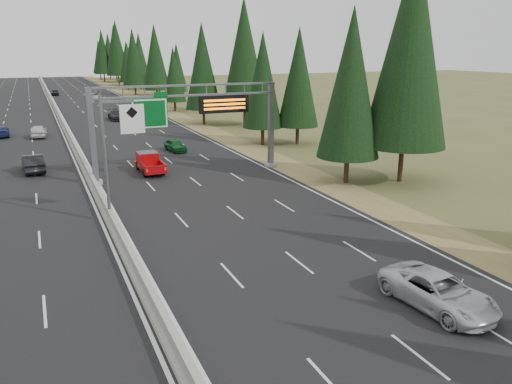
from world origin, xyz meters
TOP-DOWN VIEW (x-y plane):
  - road at (0.00, 80.00)m, footprint 32.00×260.00m
  - shoulder_right at (17.80, 80.00)m, footprint 3.60×260.00m
  - median_barrier at (0.00, 80.00)m, footprint 0.70×260.00m
  - sign_gantry at (8.92, 34.88)m, footprint 16.75×0.98m
  - hov_sign_pole at (0.58, 24.97)m, footprint 2.80×0.50m
  - tree_row_right at (22.16, 69.27)m, footprint 11.97×239.51m
  - silver_minivan at (11.17, 8.00)m, footprint 2.98×5.54m
  - red_pickup at (5.26, 37.68)m, footprint 1.85×5.17m
  - car_ahead_green at (9.90, 45.75)m, footprint 1.91×3.93m
  - car_ahead_dkred at (14.50, 77.74)m, footprint 1.49×4.17m
  - car_ahead_dkgrey at (8.00, 73.66)m, footprint 2.12×5.15m
  - car_ahead_white at (9.00, 109.63)m, footprint 2.50×4.84m
  - car_ahead_far at (1.50, 123.36)m, footprint 1.92×4.36m
  - car_onc_near at (-4.28, 41.74)m, footprint 2.01×4.87m
  - car_onc_blue at (-7.70, 63.70)m, footprint 1.99×4.59m
  - car_onc_white at (-3.43, 61.41)m, footprint 2.14×4.64m

SIDE VIEW (x-z plane):
  - shoulder_right at x=17.80m, z-range 0.00..0.06m
  - road at x=0.00m, z-range 0.00..0.08m
  - median_barrier at x=0.00m, z-range -0.01..0.84m
  - car_ahead_green at x=9.90m, z-range 0.08..1.37m
  - car_ahead_white at x=9.00m, z-range 0.08..1.39m
  - car_onc_blue at x=-7.70m, z-range 0.08..1.40m
  - car_ahead_dkred at x=14.50m, z-range 0.08..1.45m
  - car_ahead_far at x=1.50m, z-range 0.08..1.54m
  - silver_minivan at x=11.17m, z-range 0.08..1.56m
  - car_ahead_dkgrey at x=8.00m, z-range 0.08..1.57m
  - car_onc_white at x=-3.43m, z-range 0.08..1.62m
  - car_onc_near at x=-4.28m, z-range 0.08..1.65m
  - red_pickup at x=5.26m, z-range 0.17..1.85m
  - hov_sign_pole at x=0.58m, z-range 0.72..8.72m
  - sign_gantry at x=8.92m, z-range 1.37..9.17m
  - tree_row_right at x=22.16m, z-range -0.12..18.88m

